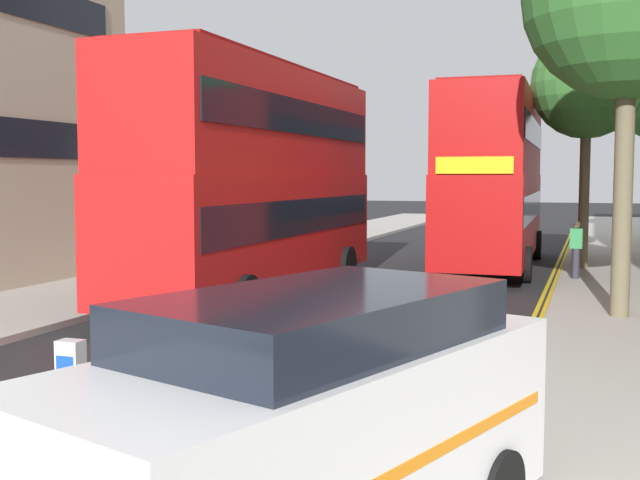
{
  "coord_description": "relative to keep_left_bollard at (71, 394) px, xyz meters",
  "views": [
    {
      "loc": [
        5.42,
        -3.09,
        3.02
      ],
      "look_at": [
        0.5,
        11.0,
        1.8
      ],
      "focal_mm": 44.31,
      "sensor_mm": 36.0,
      "label": 1
    }
  ],
  "objects": [
    {
      "name": "kerb_line_inner",
      "position": [
        4.24,
        9.91,
        -0.6
      ],
      "size": [
        0.1,
        56.0,
        0.01
      ],
      "primitive_type": "cube",
      "color": "yellow",
      "rests_on": "ground"
    },
    {
      "name": "taxi_minivan",
      "position": [
        3.33,
        -1.64,
        0.46
      ],
      "size": [
        3.32,
        5.16,
        2.12
      ],
      "color": "white",
      "rests_on": "ground"
    },
    {
      "name": "street_tree_mid",
      "position": [
        5.08,
        18.79,
        5.21
      ],
      "size": [
        3.41,
        3.41,
        7.43
      ],
      "color": "#6B6047",
      "rests_on": "sidewalk_right"
    },
    {
      "name": "traffic_island",
      "position": [
        0.0,
        0.0,
        -0.56
      ],
      "size": [
        1.1,
        2.2,
        0.1
      ],
      "primitive_type": "cube",
      "color": "#ADA89E",
      "rests_on": "ground"
    },
    {
      "name": "pedestrian_far",
      "position": [
        4.94,
        15.93,
        0.38
      ],
      "size": [
        0.34,
        0.22,
        1.62
      ],
      "color": "#2D2D38",
      "rests_on": "sidewalk_right"
    },
    {
      "name": "double_decker_bus_oncoming",
      "position": [
        2.29,
        18.93,
        2.42
      ],
      "size": [
        2.99,
        10.86,
        5.64
      ],
      "color": "#B20F0F",
      "rests_on": "ground"
    },
    {
      "name": "sidewalk_left",
      "position": [
        -6.5,
        11.91,
        -0.54
      ],
      "size": [
        4.0,
        80.0,
        0.14
      ],
      "primitive_type": "cube",
      "color": "#ADA89E",
      "rests_on": "ground"
    },
    {
      "name": "keep_left_bollard",
      "position": [
        0.0,
        0.0,
        0.0
      ],
      "size": [
        0.36,
        0.28,
        1.11
      ],
      "color": "silver",
      "rests_on": "traffic_island"
    },
    {
      "name": "kerb_line_outer",
      "position": [
        4.4,
        9.91,
        -0.6
      ],
      "size": [
        0.1,
        56.0,
        0.01
      ],
      "primitive_type": "cube",
      "color": "yellow",
      "rests_on": "ground"
    },
    {
      "name": "double_decker_bus_away",
      "position": [
        -2.42,
        10.53,
        2.42
      ],
      "size": [
        2.86,
        10.83,
        5.64
      ],
      "color": "red",
      "rests_on": "ground"
    }
  ]
}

